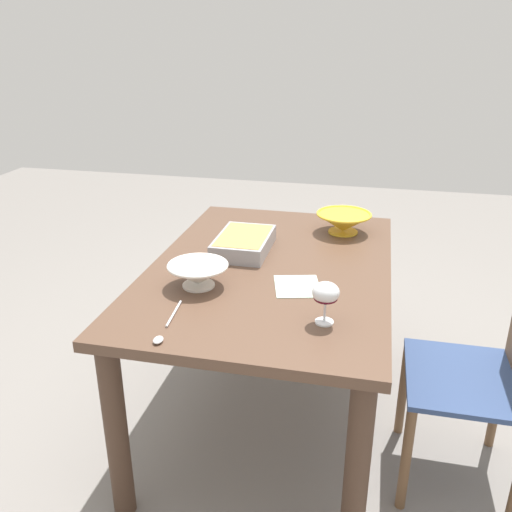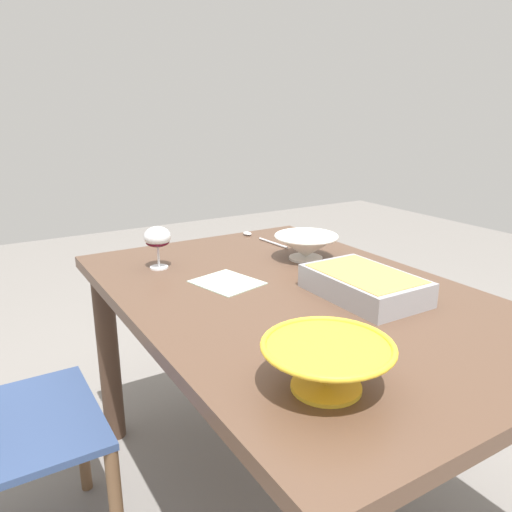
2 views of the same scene
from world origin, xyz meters
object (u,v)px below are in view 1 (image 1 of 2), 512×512
object	(u,v)px
serving_spoon	(164,329)
napkin	(297,286)
wine_glass	(326,295)
chair	(489,372)
small_bowl	(344,222)
dining_table	(270,290)
casserole_dish	(244,242)
mixing_bowl	(198,274)

from	to	relation	value
serving_spoon	napkin	xyz separation A→B (m)	(-0.41, 0.35, -0.01)
wine_glass	serving_spoon	distance (m)	0.51
chair	serving_spoon	distance (m)	1.14
chair	small_bowl	distance (m)	0.91
serving_spoon	chair	bearing A→B (deg)	110.24
dining_table	wine_glass	world-z (taller)	wine_glass
wine_glass	chair	bearing A→B (deg)	111.41
wine_glass	small_bowl	xyz separation A→B (m)	(-0.86, -0.01, -0.05)
small_bowl	serving_spoon	bearing A→B (deg)	-24.70
chair	casserole_dish	bearing A→B (deg)	-108.36
wine_glass	dining_table	bearing A→B (deg)	-148.31
casserole_dish	mixing_bowl	distance (m)	0.38
wine_glass	mixing_bowl	distance (m)	0.51
wine_glass	small_bowl	bearing A→B (deg)	-179.59
chair	wine_glass	distance (m)	0.70
dining_table	wine_glass	xyz separation A→B (m)	(0.42, 0.26, 0.21)
mixing_bowl	serving_spoon	size ratio (longest dim) A/B	0.79
wine_glass	casserole_dish	size ratio (longest dim) A/B	0.43
chair	napkin	xyz separation A→B (m)	(-0.02, -0.69, 0.25)
wine_glass	casserole_dish	world-z (taller)	wine_glass
casserole_dish	small_bowl	bearing A→B (deg)	129.09
dining_table	casserole_dish	distance (m)	0.24
chair	casserole_dish	size ratio (longest dim) A/B	2.61
mixing_bowl	casserole_dish	bearing A→B (deg)	168.27
dining_table	casserole_dish	world-z (taller)	casserole_dish
chair	wine_glass	xyz separation A→B (m)	(0.22, -0.57, 0.35)
dining_table	chair	xyz separation A→B (m)	(0.20, 0.83, -0.14)
dining_table	wine_glass	size ratio (longest dim) A/B	9.89
casserole_dish	small_bowl	distance (m)	0.51
chair	wine_glass	size ratio (longest dim) A/B	6.08
mixing_bowl	serving_spoon	world-z (taller)	mixing_bowl
dining_table	serving_spoon	size ratio (longest dim) A/B	4.97
casserole_dish	wine_glass	bearing A→B (deg)	36.32
dining_table	chair	distance (m)	0.86
small_bowl	mixing_bowl	bearing A→B (deg)	-34.18
small_bowl	napkin	xyz separation A→B (m)	(0.62, -0.12, -0.05)
chair	napkin	world-z (taller)	chair
napkin	wine_glass	bearing A→B (deg)	26.97
chair	serving_spoon	size ratio (longest dim) A/B	3.06
small_bowl	napkin	size ratio (longest dim) A/B	1.33
dining_table	wine_glass	bearing A→B (deg)	31.69
mixing_bowl	small_bowl	world-z (taller)	small_bowl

